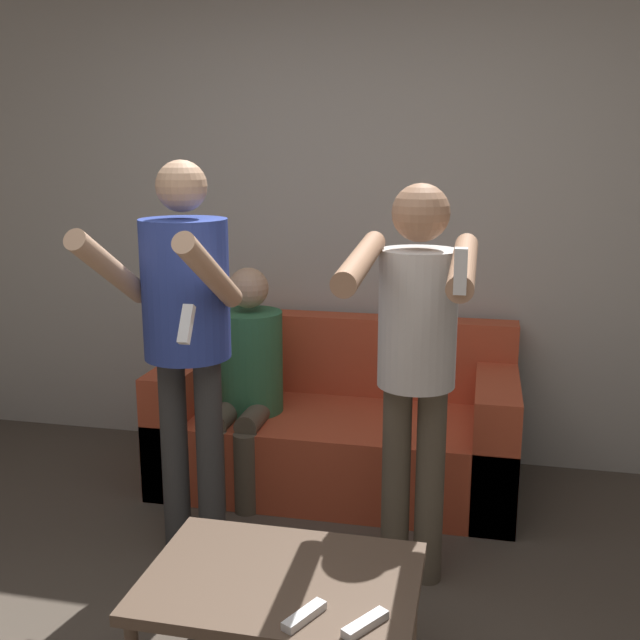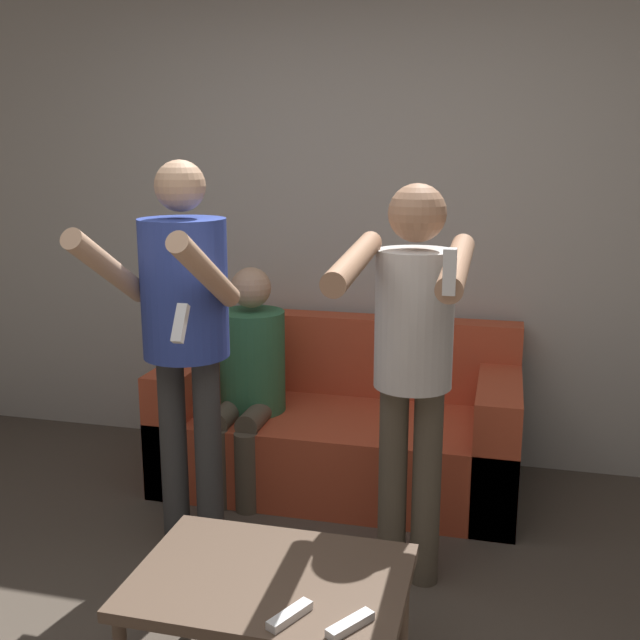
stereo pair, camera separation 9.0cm
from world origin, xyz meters
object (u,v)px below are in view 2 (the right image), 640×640
(person_seated, at_px, (249,372))
(coffee_table, at_px, (271,589))
(couch, at_px, (341,430))
(person_standing_left, at_px, (184,316))
(remote_far, at_px, (350,624))
(person_standing_right, at_px, (413,345))
(remote_near, at_px, (290,615))

(person_seated, height_order, coffee_table, person_seated)
(couch, relative_size, person_seated, 1.58)
(person_standing_left, distance_m, person_seated, 0.79)
(person_standing_left, relative_size, remote_far, 11.17)
(couch, xyz_separation_m, person_standing_right, (0.45, -0.84, 0.68))
(remote_near, relative_size, remote_far, 1.04)
(person_standing_right, bearing_deg, remote_near, -102.37)
(person_standing_right, height_order, coffee_table, person_standing_right)
(person_standing_right, relative_size, remote_near, 10.22)
(remote_near, bearing_deg, couch, 98.07)
(person_standing_right, relative_size, person_seated, 1.40)
(person_seated, distance_m, remote_near, 1.74)
(coffee_table, bearing_deg, person_standing_left, 128.26)
(coffee_table, xyz_separation_m, remote_far, (0.28, -0.19, 0.06))
(coffee_table, height_order, remote_far, remote_far)
(remote_near, xyz_separation_m, remote_far, (0.17, 0.00, 0.00))
(coffee_table, relative_size, remote_far, 5.62)
(person_seated, bearing_deg, coffee_table, -68.38)
(person_standing_left, relative_size, remote_near, 10.74)
(couch, relative_size, person_standing_left, 1.07)
(couch, height_order, remote_far, couch)
(remote_near, bearing_deg, coffee_table, 121.38)
(person_standing_left, relative_size, person_standing_right, 1.05)
(person_standing_right, xyz_separation_m, remote_near, (-0.20, -0.91, -0.53))
(person_standing_left, xyz_separation_m, remote_far, (0.86, -0.93, -0.58))
(person_seated, distance_m, coffee_table, 1.53)
(couch, bearing_deg, person_standing_right, -61.94)
(remote_far, bearing_deg, remote_near, -179.83)
(couch, xyz_separation_m, remote_near, (0.25, -1.76, 0.16))
(couch, relative_size, coffee_table, 2.14)
(person_standing_left, bearing_deg, couch, 61.55)
(person_standing_right, bearing_deg, person_seated, 142.11)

